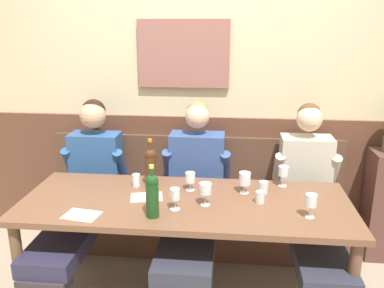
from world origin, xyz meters
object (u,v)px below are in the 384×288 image
at_px(wine_bottle_clear_water, 152,194).
at_px(water_tumbler_right, 264,187).
at_px(wine_glass_center_front, 175,195).
at_px(wine_glass_by_bottle, 205,190).
at_px(wine_glass_left_end, 283,172).
at_px(wine_bottle_green_tall, 151,166).
at_px(wine_glass_near_bucket, 311,202).
at_px(wine_glass_mid_right, 245,180).
at_px(person_right_seat, 311,202).
at_px(person_left_seat, 83,192).
at_px(water_tumbler_center, 136,180).
at_px(wine_glass_center_rear, 190,178).
at_px(water_tumbler_left, 260,197).
at_px(wall_bench, 195,217).
at_px(dining_table, 185,211).
at_px(person_center_right_seat, 193,199).

distance_m(wine_bottle_clear_water, water_tumbler_right, 0.81).
bearing_deg(wine_glass_center_front, wine_glass_by_bottle, 24.04).
bearing_deg(wine_glass_center_front, water_tumbler_right, 28.72).
bearing_deg(wine_glass_left_end, wine_bottle_clear_water, -145.93).
relative_size(wine_bottle_green_tall, wine_glass_near_bucket, 2.32).
distance_m(wine_glass_mid_right, wine_glass_center_front, 0.53).
height_order(wine_glass_by_bottle, wine_glass_center_front, wine_glass_by_bottle).
relative_size(person_right_seat, wine_glass_by_bottle, 8.56).
distance_m(person_left_seat, wine_bottle_clear_water, 0.90).
relative_size(wine_glass_by_bottle, water_tumbler_center, 1.64).
distance_m(wine_glass_near_bucket, wine_glass_center_rear, 0.83).
xyz_separation_m(wine_glass_near_bucket, water_tumbler_left, (-0.29, 0.18, -0.06)).
bearing_deg(person_left_seat, water_tumbler_right, -6.14).
relative_size(wine_glass_mid_right, water_tumbler_right, 1.75).
relative_size(wall_bench, wine_glass_center_rear, 18.93).
height_order(person_left_seat, wine_glass_mid_right, person_left_seat).
xyz_separation_m(person_right_seat, water_tumbler_right, (-0.36, -0.15, 0.16)).
bearing_deg(wine_glass_mid_right, person_left_seat, 172.87).
height_order(dining_table, wine_bottle_clear_water, wine_bottle_clear_water).
distance_m(person_right_seat, wine_glass_near_bucket, 0.54).
relative_size(person_right_seat, water_tumbler_left, 16.16).
relative_size(person_left_seat, wine_glass_near_bucket, 8.53).
height_order(wine_bottle_green_tall, wine_glass_by_bottle, wine_bottle_green_tall).
height_order(wall_bench, wine_glass_by_bottle, wall_bench).
distance_m(wine_bottle_clear_water, water_tumbler_center, 0.51).
xyz_separation_m(wine_glass_center_front, water_tumbler_right, (0.57, 0.31, -0.06)).
bearing_deg(water_tumbler_right, wall_bench, 136.26).
bearing_deg(wine_glass_center_rear, wine_glass_center_front, -101.24).
xyz_separation_m(person_center_right_seat, wine_bottle_green_tall, (-0.29, -0.08, 0.28)).
bearing_deg(wine_glass_center_rear, water_tumbler_left, -18.79).
relative_size(wine_bottle_clear_water, wine_glass_left_end, 2.21).
height_order(person_center_right_seat, wine_glass_center_front, person_center_right_seat).
height_order(wine_bottle_clear_water, water_tumbler_left, wine_bottle_clear_water).
xyz_separation_m(wall_bench, water_tumbler_left, (0.49, -0.65, 0.50)).
height_order(wall_bench, wine_glass_mid_right, wall_bench).
distance_m(person_center_right_seat, water_tumbler_right, 0.54).
height_order(wine_bottle_clear_water, water_tumbler_center, wine_bottle_clear_water).
bearing_deg(wine_glass_center_front, person_center_right_seat, 81.41).
relative_size(dining_table, wine_glass_center_front, 15.44).
bearing_deg(wine_glass_left_end, wine_bottle_green_tall, -174.89).
xyz_separation_m(dining_table, person_center_right_seat, (0.02, 0.31, -0.05)).
height_order(person_center_right_seat, wine_glass_center_rear, person_center_right_seat).
bearing_deg(wine_bottle_green_tall, person_left_seat, 171.17).
height_order(dining_table, wine_glass_by_bottle, wine_glass_by_bottle).
bearing_deg(person_left_seat, wine_bottle_clear_water, -40.85).
bearing_deg(wine_glass_center_front, wine_bottle_clear_water, -137.85).
bearing_deg(wine_glass_center_front, wine_glass_center_rear, 78.76).
relative_size(wine_glass_center_front, water_tumbler_center, 1.54).
bearing_deg(wine_glass_mid_right, wall_bench, 127.70).
relative_size(person_center_right_seat, water_tumbler_right, 15.00).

